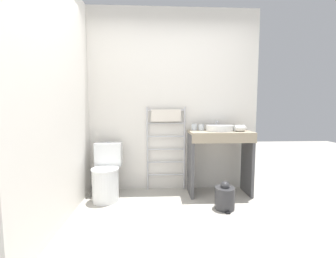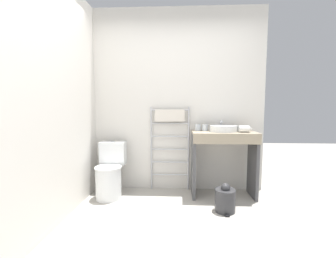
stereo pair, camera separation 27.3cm
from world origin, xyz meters
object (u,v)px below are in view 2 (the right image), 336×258
object	(u,v)px
hair_dryer	(244,129)
towel_radiator	(170,131)
sink_basin	(223,128)
trash_bin	(225,199)
toilet	(110,173)
cup_near_wall	(198,127)
cup_near_edge	(205,128)

from	to	relation	value
hair_dryer	towel_radiator	bearing A→B (deg)	166.18
sink_basin	trash_bin	bearing A→B (deg)	-96.48
sink_basin	trash_bin	distance (m)	0.94
toilet	cup_near_wall	xyz separation A→B (m)	(1.22, 0.23, 0.62)
towel_radiator	toilet	bearing A→B (deg)	-159.97
toilet	trash_bin	bearing A→B (deg)	-14.19
toilet	sink_basin	bearing A→B (deg)	4.52
cup_near_wall	hair_dryer	xyz separation A→B (m)	(0.60, -0.18, -0.00)
towel_radiator	sink_basin	world-z (taller)	towel_radiator
cup_near_wall	sink_basin	bearing A→B (deg)	-17.18
sink_basin	cup_near_edge	world-z (taller)	cup_near_edge
hair_dryer	cup_near_edge	bearing A→B (deg)	162.79
towel_radiator	cup_near_edge	size ratio (longest dim) A/B	13.84
toilet	cup_near_wall	size ratio (longest dim) A/B	8.10
trash_bin	cup_near_edge	bearing A→B (deg)	107.39
cup_near_wall	trash_bin	size ratio (longest dim) A/B	0.27
toilet	cup_near_edge	xyz separation A→B (m)	(1.31, 0.20, 0.62)
sink_basin	hair_dryer	size ratio (longest dim) A/B	2.10
towel_radiator	sink_basin	distance (m)	0.76
cup_near_wall	cup_near_edge	bearing A→B (deg)	-12.84
toilet	hair_dryer	distance (m)	1.92
cup_near_edge	trash_bin	world-z (taller)	cup_near_edge
towel_radiator	trash_bin	distance (m)	1.21
towel_radiator	cup_near_wall	world-z (taller)	towel_radiator
hair_dryer	trash_bin	xyz separation A→B (m)	(-0.32, -0.43, -0.80)
toilet	trash_bin	distance (m)	1.55
toilet	trash_bin	size ratio (longest dim) A/B	2.20
sink_basin	cup_near_edge	distance (m)	0.25
hair_dryer	sink_basin	bearing A→B (deg)	164.36
toilet	cup_near_wall	bearing A→B (deg)	10.57
towel_radiator	sink_basin	bearing A→B (deg)	-13.17
towel_radiator	cup_near_wall	xyz separation A→B (m)	(0.40, -0.07, 0.06)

